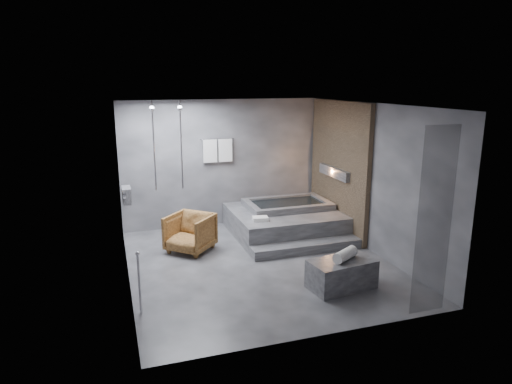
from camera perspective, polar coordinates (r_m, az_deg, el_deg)
name	(u,v)px	position (r m, az deg, el deg)	size (l,w,h in m)	color
room	(276,165)	(8.12, 2.52, 3.40)	(5.00, 5.04, 2.82)	#333336
tub_deck	(284,222)	(9.81, 3.53, -3.71)	(2.20, 2.00, 0.50)	#39393B
tub_step	(307,247)	(8.83, 6.35, -6.88)	(2.20, 0.36, 0.18)	#39393B
concrete_bench	(342,274)	(7.41, 10.64, -10.04)	(1.02, 0.56, 0.46)	#333335
driftwood_chair	(190,233)	(8.83, -8.24, -5.06)	(0.77, 0.80, 0.73)	#4B2C12
rolled_towel	(345,255)	(7.32, 11.08, -7.70)	(0.17, 0.17, 0.49)	white
deck_towel	(260,219)	(9.00, 0.54, -3.36)	(0.30, 0.22, 0.08)	white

